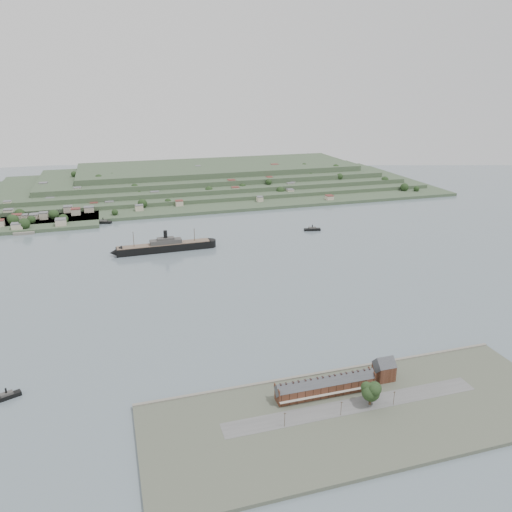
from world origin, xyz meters
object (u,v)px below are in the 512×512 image
object	(u,v)px
tugboat	(7,396)
fig_tree	(372,391)
terrace_row	(325,386)
steamship	(162,247)
gabled_building	(384,369)

from	to	relation	value
tugboat	fig_tree	size ratio (longest dim) A/B	1.10
terrace_row	steamship	xyz separation A→B (m)	(-55.73, 269.48, -2.17)
tugboat	fig_tree	xyz separation A→B (m)	(182.46, -63.45, 8.51)
gabled_building	steamship	distance (m)	281.38
fig_tree	tugboat	bearing A→B (deg)	160.83
tugboat	fig_tree	distance (m)	193.37
steamship	fig_tree	distance (m)	294.72
steamship	tugboat	xyz separation A→B (m)	(-108.05, -221.67, -3.12)
tugboat	fig_tree	world-z (taller)	fig_tree
steamship	fig_tree	world-z (taller)	steamship
gabled_building	fig_tree	bearing A→B (deg)	-133.74
terrace_row	gabled_building	size ratio (longest dim) A/B	3.95
terrace_row	steamship	bearing A→B (deg)	101.69
gabled_building	fig_tree	distance (m)	27.28
gabled_building	fig_tree	world-z (taller)	gabled_building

